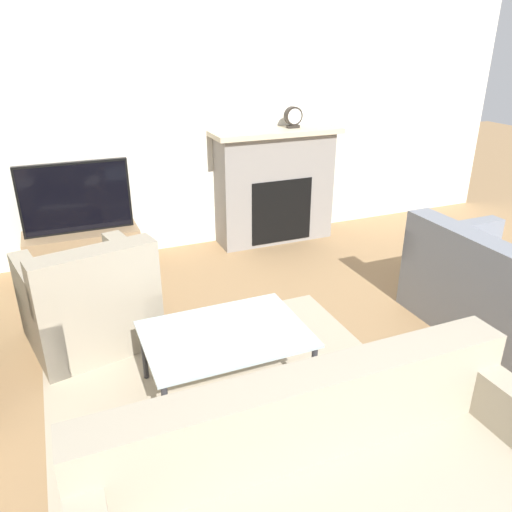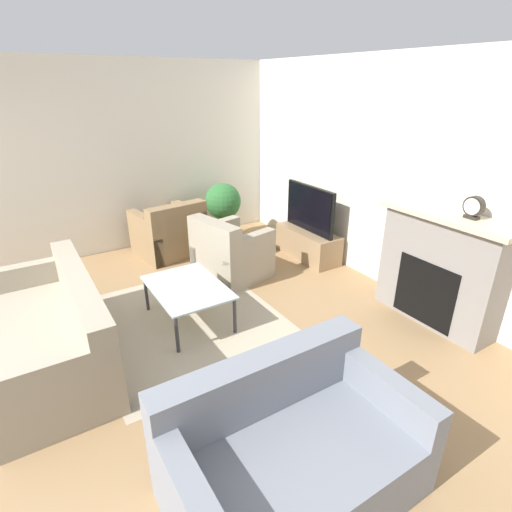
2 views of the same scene
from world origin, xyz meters
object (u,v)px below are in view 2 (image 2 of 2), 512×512
Objects in this scene: couch_loveseat at (290,454)px; armchair_by_window at (170,235)px; tv at (310,209)px; potted_plant at (223,205)px; couch_sectional at (52,336)px; armchair_accent at (230,255)px; mantel_clock at (474,207)px; coffee_table at (187,289)px.

couch_loveseat is 1.55× the size of armchair_by_window.
potted_plant is (-1.28, -0.71, -0.16)m from tv.
couch_sectional is at bearing -54.77° from potted_plant.
mantel_clock is at bearing -161.48° from armchair_accent.
couch_loveseat is 7.04× the size of mantel_clock.
armchair_accent is at bearing -149.31° from mantel_clock.
coffee_table is (-2.14, 0.23, 0.09)m from couch_loveseat.
tv is at bearing 107.11° from coffee_table.
tv is 3.72m from couch_loveseat.
potted_plant reaches higher than armchair_accent.
armchair_accent is 1.37m from potted_plant.
couch_loveseat is (2.81, -2.39, -0.46)m from tv.
armchair_accent is (1.14, 0.40, 0.00)m from armchair_by_window.
mantel_clock reaches higher than tv.
potted_plant reaches higher than coffee_table.
couch_sectional is 2.61m from armchair_by_window.
couch_sectional is 1.32m from coffee_table.
mantel_clock reaches higher than coffee_table.
armchair_by_window is 1.00× the size of armchair_accent.
potted_plant is at bearing -150.88° from tv.
potted_plant is (-0.08, 0.95, 0.29)m from armchair_by_window.
couch_loveseat and armchair_accent have the same top height.
tv is at bearing 100.99° from couch_sectional.
tv is 1.33m from armchair_accent.
coffee_table is at bearing -72.89° from tv.
couch_sectional is at bearing 37.95° from armchair_by_window.
couch_sectional is 2.01× the size of armchair_by_window.
armchair_by_window is (-1.87, 1.82, 0.01)m from couch_sectional.
tv is 0.99× the size of armchair_by_window.
potted_plant is (-1.22, 0.55, 0.29)m from armchair_accent.
potted_plant is at bearing 125.23° from couch_sectional.
potted_plant is (-1.95, 2.76, 0.30)m from couch_sectional.
coffee_table is (0.66, -2.16, -0.36)m from tv.
armchair_by_window is (-1.19, -1.66, -0.45)m from tv.
tv is 0.99× the size of armchair_accent.
coffee_table is at bearing -36.72° from potted_plant.
couch_loveseat is at bearing 146.22° from armchair_accent.
armchair_by_window is 3.98m from mantel_clock.
armchair_accent is (-2.86, 1.13, 0.01)m from couch_loveseat.
couch_sectional is 2.10× the size of potted_plant.
armchair_by_window is at bearing 79.59° from couch_loveseat.
mantel_clock is at bearing 13.03° from potted_plant.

